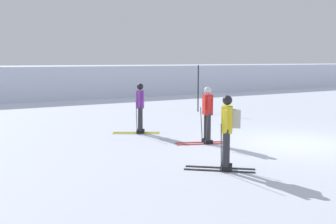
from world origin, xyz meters
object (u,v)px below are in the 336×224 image
object	(u,v)px
skier_yellow	(228,129)
trail_marker_pole	(198,88)
skier_red	(207,113)
skier_purple	(140,107)

from	to	relation	value
skier_yellow	trail_marker_pole	world-z (taller)	trail_marker_pole
skier_red	trail_marker_pole	world-z (taller)	trail_marker_pole
skier_red	trail_marker_pole	distance (m)	7.85
skier_red	skier_yellow	world-z (taller)	same
trail_marker_pole	skier_purple	bearing A→B (deg)	-143.10
skier_purple	trail_marker_pole	xyz separation A→B (m)	(5.23, 3.93, 0.21)
skier_purple	trail_marker_pole	bearing A→B (deg)	36.90
skier_purple	skier_yellow	xyz separation A→B (m)	(-0.56, -5.33, 0.04)
skier_red	skier_yellow	bearing A→B (deg)	-118.10
skier_purple	skier_yellow	size ratio (longest dim) A/B	1.00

